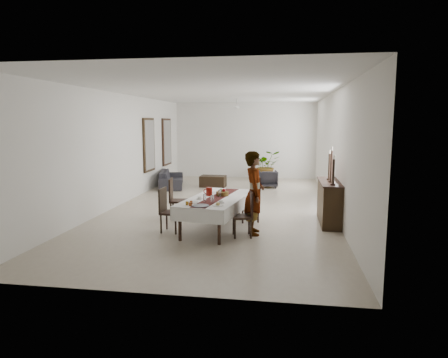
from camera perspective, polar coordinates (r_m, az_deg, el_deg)
floor at (r=11.47m, az=-0.08°, el=-3.86°), size 6.00×12.00×0.00m
ceiling at (r=11.25m, az=-0.08°, el=12.29°), size 6.00×12.00×0.02m
wall_back at (r=17.19m, az=3.01°, el=5.52°), size 6.00×0.02×3.20m
wall_front at (r=5.43m, az=-9.87°, el=-0.30°), size 6.00×0.02×3.20m
wall_left at (r=12.08m, az=-14.33°, el=4.16°), size 0.02×12.00×3.20m
wall_right at (r=11.19m, az=15.31°, el=3.83°), size 0.02×12.00×3.20m
dining_table_top at (r=8.89m, az=-1.01°, el=-2.85°), size 1.31×2.41×0.05m
table_leg_fl at (r=8.14m, az=-6.32°, el=-6.51°), size 0.08×0.08×0.67m
table_leg_fr at (r=7.84m, az=-0.70°, el=-7.03°), size 0.08×0.08×0.67m
table_leg_bl at (r=10.10m, az=-1.24°, el=-3.58°), size 0.08×0.08×0.67m
table_leg_br at (r=9.86m, az=3.36°, el=-3.88°), size 0.08×0.08×0.67m
tablecloth_top at (r=8.89m, az=-1.01°, el=-2.67°), size 1.50×2.60×0.01m
tablecloth_drape_left at (r=9.11m, az=-4.32°, el=-3.31°), size 0.41×2.42×0.29m
tablecloth_drape_right at (r=8.75m, az=2.45°, el=-3.77°), size 0.41×2.42×0.29m
tablecloth_drape_near at (r=7.80m, az=-3.95°, el=-5.26°), size 1.11×0.19×0.29m
tablecloth_drape_far at (r=10.06m, az=1.27°, el=-2.20°), size 1.11×0.19×0.29m
table_runner at (r=8.89m, az=-1.01°, el=-2.62°), size 0.71×2.40×0.00m
red_pitcher at (r=9.08m, az=-2.14°, el=-1.80°), size 0.16×0.16×0.19m
pitcher_handle at (r=9.11m, az=-2.61°, el=-1.77°), size 0.12×0.04×0.11m
wine_glass_near at (r=8.26m, az=-1.66°, el=-2.89°), size 0.07×0.07×0.16m
wine_glass_mid at (r=8.42m, az=-2.79°, el=-2.69°), size 0.07×0.07×0.16m
wine_glass_far at (r=8.90m, az=-0.62°, el=-2.09°), size 0.07×0.07×0.16m
teacup_right at (r=8.26m, az=-0.43°, el=-3.26°), size 0.09×0.09×0.06m
saucer_right at (r=8.26m, az=-0.43°, el=-3.41°), size 0.14×0.14×0.01m
teacup_left at (r=8.67m, az=-3.51°, el=-2.73°), size 0.09×0.09×0.06m
saucer_left at (r=8.68m, az=-3.51°, el=-2.87°), size 0.14×0.14×0.01m
plate_near_right at (r=7.99m, az=-0.89°, el=-3.81°), size 0.23×0.23×0.01m
bread_near_right at (r=7.99m, az=-0.89°, el=-3.62°), size 0.09×0.09×0.09m
plate_near_left at (r=8.33m, az=-4.48°, el=-3.34°), size 0.23×0.23×0.01m
plate_far_left at (r=9.47m, az=-1.72°, el=-1.92°), size 0.23×0.23×0.01m
serving_tray at (r=7.97m, az=-3.36°, el=-3.84°), size 0.34×0.34×0.02m
jam_jar_a at (r=8.01m, az=-4.83°, el=-3.60°), size 0.06×0.06×0.07m
jam_jar_b at (r=8.10m, az=-5.30°, el=-3.47°), size 0.06×0.06×0.07m
jam_jar_c at (r=8.17m, az=-4.73°, el=-3.37°), size 0.06×0.06×0.07m
fruit_basket at (r=9.08m, az=-0.24°, el=-2.09°), size 0.29×0.29×0.10m
fruit_red at (r=9.08m, az=-0.03°, el=-1.64°), size 0.09×0.09×0.09m
fruit_green at (r=9.11m, az=-0.41°, el=-1.61°), size 0.08×0.08×0.08m
chair_right_near_seat at (r=8.37m, az=2.61°, el=-5.40°), size 0.48×0.48×0.05m
chair_right_near_leg_fl at (r=8.29m, az=3.88°, el=-7.16°), size 0.05×0.05×0.40m
chair_right_near_leg_fr at (r=8.61m, az=3.59°, el=-6.58°), size 0.05×0.05×0.40m
chair_right_near_leg_bl at (r=8.25m, az=1.57°, el=-7.21°), size 0.05×0.05×0.40m
chair_right_near_leg_br at (r=8.57m, az=1.37°, el=-6.62°), size 0.05×0.05×0.40m
chair_right_near_back at (r=8.34m, az=3.89°, el=-3.52°), size 0.12×0.41×0.52m
chair_right_far_seat at (r=9.67m, az=3.54°, el=-3.22°), size 0.59×0.59×0.05m
chair_right_far_leg_fl at (r=9.59m, az=4.91°, el=-4.89°), size 0.06×0.06×0.46m
chair_right_far_leg_fr at (r=9.94m, az=4.32°, el=-4.41°), size 0.06×0.06×0.46m
chair_right_far_leg_bl at (r=9.50m, az=2.69°, el=-5.00°), size 0.06×0.06×0.46m
chair_right_far_leg_br at (r=9.86m, az=2.19°, el=-4.50°), size 0.06×0.06×0.46m
chair_right_far_back at (r=9.66m, az=4.77°, el=-1.33°), size 0.19×0.45×0.59m
chair_left_near_seat at (r=8.80m, az=-7.60°, el=-4.79°), size 0.44×0.44×0.05m
chair_left_near_leg_fl at (r=9.06m, az=-8.19°, el=-5.89°), size 0.04×0.04×0.40m
chair_left_near_leg_fr at (r=8.76m, az=-8.99°, el=-6.40°), size 0.04×0.04×0.40m
chair_left_near_leg_bl at (r=8.94m, az=-6.18°, el=-6.04°), size 0.04×0.04×0.40m
chair_left_near_leg_br at (r=8.64m, az=-6.92°, el=-6.56°), size 0.04×0.04×0.40m
chair_left_near_back at (r=8.81m, az=-8.76°, el=-2.95°), size 0.07×0.41×0.52m
chair_left_far_seat at (r=9.96m, az=-6.47°, el=-3.14°), size 0.47×0.47×0.05m
chair_left_far_leg_fl at (r=10.21m, az=-7.28°, el=-4.23°), size 0.05×0.05×0.42m
chair_left_far_leg_fr at (r=9.87m, az=-7.60°, el=-4.66°), size 0.05×0.05×0.42m
chair_left_far_leg_bl at (r=10.16m, az=-5.33°, el=-4.26°), size 0.05×0.05×0.42m
chair_left_far_leg_br at (r=9.82m, az=-5.59°, el=-4.69°), size 0.05×0.05×0.42m
chair_left_far_back at (r=9.94m, az=-7.60°, el=-1.48°), size 0.09×0.43×0.54m
woman at (r=8.50m, az=4.33°, el=-2.01°), size 0.50×0.69×1.78m
sideboard_body at (r=9.79m, az=14.80°, el=-3.32°), size 0.43×1.62×0.97m
sideboard_top at (r=9.71m, az=14.90°, el=-0.41°), size 0.48×1.68×0.03m
candlestick_near_base at (r=9.12m, az=15.30°, el=-0.76°), size 0.11×0.11×0.03m
candlestick_near_shaft at (r=9.08m, az=15.37°, el=1.03°), size 0.05×0.05×0.54m
candlestick_near_candle at (r=9.05m, az=15.44°, el=2.99°), size 0.04×0.04×0.09m
candlestick_mid_base at (r=9.54m, az=15.01°, el=-0.36°), size 0.11×0.11×0.03m
candlestick_mid_shaft at (r=9.50m, az=15.09°, el=1.83°), size 0.05×0.05×0.70m
candlestick_mid_candle at (r=9.46m, az=15.18°, el=4.20°), size 0.04×0.04×0.09m
candlestick_far_base at (r=9.97m, az=14.75°, el=0.00°), size 0.11×0.11×0.03m
candlestick_far_shaft at (r=9.93m, az=14.81°, el=1.79°), size 0.05×0.05×0.59m
candlestick_far_candle at (r=9.90m, az=14.88°, el=3.75°), size 0.04×0.04×0.09m
sofa at (r=14.89m, az=-7.52°, el=0.03°), size 1.28×2.21×0.61m
armchair at (r=14.75m, az=6.29°, el=0.01°), size 0.76×0.78×0.62m
coffee_table at (r=14.82m, az=-1.57°, el=-0.32°), size 0.94×0.65×0.41m
potted_plant at (r=16.48m, az=6.06°, el=1.93°), size 1.33×1.22×1.23m
mirror_frame_near at (r=14.11m, az=-10.68°, el=4.81°), size 0.06×1.05×1.85m
mirror_glass_near at (r=14.10m, az=-10.55°, el=4.81°), size 0.01×0.90×1.70m
mirror_frame_far at (r=16.11m, az=-8.20°, el=5.27°), size 0.06×1.05×1.85m
mirror_glass_far at (r=16.10m, az=-8.08°, el=5.27°), size 0.01×0.90×1.70m
fan_rod at (r=14.21m, az=1.81°, el=11.02°), size 0.04×0.04×0.20m
fan_hub at (r=14.20m, az=1.81°, el=10.22°), size 0.16×0.16×0.08m
fan_blade_n at (r=14.55m, az=1.98°, el=10.17°), size 0.10×0.55×0.01m
fan_blade_s at (r=13.86m, az=1.63°, el=10.27°), size 0.10×0.55×0.01m
fan_blade_e at (r=14.17m, az=3.24°, el=10.21°), size 0.55×0.10×0.01m
fan_blade_w at (r=14.25m, az=0.39°, el=10.21°), size 0.55×0.10×0.01m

